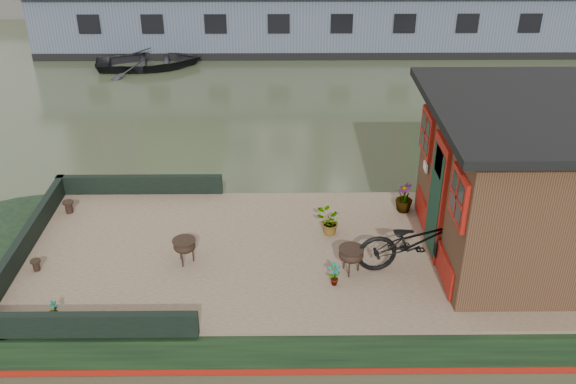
{
  "coord_description": "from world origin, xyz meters",
  "views": [
    {
      "loc": [
        -1.9,
        -8.37,
        6.34
      ],
      "look_at": [
        -1.81,
        0.5,
        1.44
      ],
      "focal_mm": 40.0,
      "sensor_mm": 36.0,
      "label": 1
    }
  ],
  "objects_px": {
    "cabin": "(557,181)",
    "dinghy": "(149,57)",
    "brazier_rear": "(185,251)",
    "potted_plant_a": "(334,275)",
    "brazier_front": "(351,260)",
    "bicycle": "(416,241)"
  },
  "relations": [
    {
      "from": "potted_plant_a",
      "to": "brazier_rear",
      "type": "distance_m",
      "value": 2.3
    },
    {
      "from": "dinghy",
      "to": "potted_plant_a",
      "type": "bearing_deg",
      "value": -167.91
    },
    {
      "from": "brazier_front",
      "to": "dinghy",
      "type": "bearing_deg",
      "value": 113.58
    },
    {
      "from": "potted_plant_a",
      "to": "dinghy",
      "type": "relative_size",
      "value": 0.11
    },
    {
      "from": "bicycle",
      "to": "brazier_rear",
      "type": "distance_m",
      "value": 3.47
    },
    {
      "from": "potted_plant_a",
      "to": "brazier_front",
      "type": "distance_m",
      "value": 0.41
    },
    {
      "from": "cabin",
      "to": "dinghy",
      "type": "relative_size",
      "value": 1.22
    },
    {
      "from": "bicycle",
      "to": "potted_plant_a",
      "type": "xyz_separation_m",
      "value": [
        -1.23,
        -0.44,
        -0.28
      ]
    },
    {
      "from": "bicycle",
      "to": "potted_plant_a",
      "type": "relative_size",
      "value": 4.81
    },
    {
      "from": "potted_plant_a",
      "to": "brazier_rear",
      "type": "relative_size",
      "value": 0.9
    },
    {
      "from": "bicycle",
      "to": "potted_plant_a",
      "type": "bearing_deg",
      "value": 102.67
    },
    {
      "from": "bicycle",
      "to": "dinghy",
      "type": "xyz_separation_m",
      "value": [
        -6.14,
        11.74,
        -0.77
      ]
    },
    {
      "from": "cabin",
      "to": "dinghy",
      "type": "height_order",
      "value": "cabin"
    },
    {
      "from": "brazier_front",
      "to": "brazier_rear",
      "type": "xyz_separation_m",
      "value": [
        -2.49,
        0.28,
        -0.01
      ]
    },
    {
      "from": "cabin",
      "to": "brazier_front",
      "type": "bearing_deg",
      "value": -169.71
    },
    {
      "from": "potted_plant_a",
      "to": "brazier_front",
      "type": "bearing_deg",
      "value": 49.39
    },
    {
      "from": "potted_plant_a",
      "to": "brazier_rear",
      "type": "height_order",
      "value": "brazier_rear"
    },
    {
      "from": "potted_plant_a",
      "to": "brazier_rear",
      "type": "xyz_separation_m",
      "value": [
        -2.23,
        0.59,
        0.02
      ]
    },
    {
      "from": "brazier_front",
      "to": "dinghy",
      "type": "xyz_separation_m",
      "value": [
        -5.18,
        11.86,
        -0.53
      ]
    },
    {
      "from": "cabin",
      "to": "dinghy",
      "type": "distance_m",
      "value": 14.08
    },
    {
      "from": "brazier_rear",
      "to": "dinghy",
      "type": "distance_m",
      "value": 11.91
    },
    {
      "from": "cabin",
      "to": "brazier_rear",
      "type": "bearing_deg",
      "value": -177.09
    }
  ]
}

